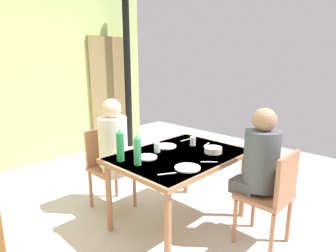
{
  "coord_description": "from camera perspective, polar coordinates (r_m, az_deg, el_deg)",
  "views": [
    {
      "loc": [
        -1.68,
        -1.84,
        1.61
      ],
      "look_at": [
        0.23,
        0.02,
        0.98
      ],
      "focal_mm": 30.34,
      "sensor_mm": 36.0,
      "label": 1
    }
  ],
  "objects": [
    {
      "name": "chair_far_diner",
      "position": [
        3.21,
        -12.04,
        -7.31
      ],
      "size": [
        0.4,
        0.4,
        0.87
      ],
      "rotation": [
        0.0,
        0.0,
        3.14
      ],
      "color": "#A76D4B",
      "rests_on": "ground_plane"
    },
    {
      "name": "chair_near_diner",
      "position": [
        2.63,
        20.23,
        -12.61
      ],
      "size": [
        0.4,
        0.4,
        0.87
      ],
      "color": "#A76D4B",
      "rests_on": "ground_plane"
    },
    {
      "name": "cutlery_knife_far",
      "position": [
        2.26,
        -0.22,
        -9.58
      ],
      "size": [
        0.14,
        0.09,
        0.0
      ],
      "primitive_type": "cube",
      "rotation": [
        0.0,
        0.0,
        5.77
      ],
      "color": "silver",
      "rests_on": "dining_table"
    },
    {
      "name": "dinner_plate_near_left",
      "position": [
        2.62,
        -4.27,
        -6.27
      ],
      "size": [
        0.19,
        0.19,
        0.01
      ],
      "primitive_type": "cylinder",
      "color": "white",
      "rests_on": "dining_table"
    },
    {
      "name": "water_bottle_green_far",
      "position": [
        2.42,
        -6.18,
        -4.95
      ],
      "size": [
        0.06,
        0.06,
        0.27
      ],
      "color": "#349C5C",
      "rests_on": "dining_table"
    },
    {
      "name": "cutlery_fork_near",
      "position": [
        3.17,
        3.51,
        -2.81
      ],
      "size": [
        0.15,
        0.02,
        0.0
      ],
      "primitive_type": "cube",
      "rotation": [
        0.0,
        0.0,
        3.1
      ],
      "color": "silver",
      "rests_on": "dining_table"
    },
    {
      "name": "cutlery_fork_far",
      "position": [
        3.03,
        7.74,
        -3.71
      ],
      "size": [
        0.15,
        0.05,
        0.0
      ],
      "primitive_type": "cube",
      "rotation": [
        0.0,
        0.0,
        0.27
      ],
      "color": "silver",
      "rests_on": "dining_table"
    },
    {
      "name": "person_far_diner",
      "position": [
        3.01,
        -10.84,
        -2.92
      ],
      "size": [
        0.3,
        0.37,
        0.77
      ],
      "rotation": [
        0.0,
        0.0,
        3.14
      ],
      "color": "silver",
      "rests_on": "ground_plane"
    },
    {
      "name": "dinner_plate_far_center",
      "position": [
        2.38,
        3.94,
        -8.37
      ],
      "size": [
        0.22,
        0.22,
        0.01
      ],
      "primitive_type": "cylinder",
      "color": "white",
      "rests_on": "dining_table"
    },
    {
      "name": "serving_bowl_center",
      "position": [
        2.78,
        9.05,
        -4.78
      ],
      "size": [
        0.17,
        0.17,
        0.05
      ],
      "primitive_type": "cylinder",
      "color": "silver",
      "rests_on": "dining_table"
    },
    {
      "name": "dinner_plate_near_right",
      "position": [
        2.93,
        -0.45,
        -4.07
      ],
      "size": [
        0.22,
        0.22,
        0.01
      ],
      "primitive_type": "cylinder",
      "color": "white",
      "rests_on": "dining_table"
    },
    {
      "name": "person_near_diner",
      "position": [
        2.57,
        17.96,
        -6.16
      ],
      "size": [
        0.3,
        0.37,
        0.77
      ],
      "color": "#4C4E52",
      "rests_on": "ground_plane"
    },
    {
      "name": "drinking_glass_by_near_diner",
      "position": [
        2.76,
        -2.2,
        -4.35
      ],
      "size": [
        0.06,
        0.06,
        0.09
      ],
      "primitive_type": "cylinder",
      "color": "silver",
      "rests_on": "dining_table"
    },
    {
      "name": "stove_pipe_column",
      "position": [
        5.24,
        -8.13,
        10.34
      ],
      "size": [
        0.12,
        0.12,
        2.7
      ],
      "primitive_type": "cylinder",
      "color": "black",
      "rests_on": "ground_plane"
    },
    {
      "name": "door_wooden",
      "position": [
        5.37,
        -11.57,
        6.5
      ],
      "size": [
        0.8,
        0.05,
        2.0
      ],
      "primitive_type": "cube",
      "color": "olive",
      "rests_on": "ground_plane"
    },
    {
      "name": "dining_table",
      "position": [
        2.74,
        2.27,
        -7.13
      ],
      "size": [
        1.25,
        0.91,
        0.73
      ],
      "color": "#A76D4B",
      "rests_on": "ground_plane"
    },
    {
      "name": "water_bottle_green_near",
      "position": [
        2.53,
        -9.58,
        -3.99
      ],
      "size": [
        0.07,
        0.07,
        0.29
      ],
      "color": "#1F844A",
      "rests_on": "dining_table"
    },
    {
      "name": "drinking_glass_by_far_diner",
      "position": [
        2.97,
        5.0,
        -3.05
      ],
      "size": [
        0.06,
        0.06,
        0.09
      ],
      "primitive_type": "cylinder",
      "color": "silver",
      "rests_on": "dining_table"
    },
    {
      "name": "wall_back",
      "position": [
        4.8,
        -25.57,
        8.92
      ],
      "size": [
        4.07,
        0.1,
        2.7
      ],
      "primitive_type": "cube",
      "color": "#B0C772",
      "rests_on": "ground_plane"
    },
    {
      "name": "ground_plane",
      "position": [
        2.97,
        -3.07,
        -19.54
      ],
      "size": [
        6.86,
        6.86,
        0.0
      ],
      "primitive_type": "plane",
      "color": "beige"
    },
    {
      "name": "cutlery_knife_near",
      "position": [
        2.53,
        8.28,
        -7.15
      ],
      "size": [
        0.11,
        0.12,
        0.0
      ],
      "primitive_type": "cube",
      "rotation": [
        0.0,
        0.0,
        5.46
      ],
      "color": "silver",
      "rests_on": "dining_table"
    }
  ]
}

